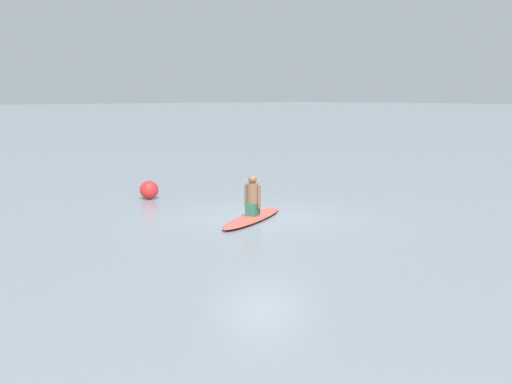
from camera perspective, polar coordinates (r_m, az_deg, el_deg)
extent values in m
plane|color=gray|center=(15.68, 0.64, -2.33)|extent=(400.00, 400.00, 0.00)
ellipsoid|color=#D84C3F|center=(15.36, -0.31, -2.32)|extent=(3.03, 1.88, 0.13)
cube|color=#26664C|center=(15.32, -0.31, -1.54)|extent=(0.40, 0.37, 0.30)
cylinder|color=brown|center=(15.26, -0.31, -0.13)|extent=(0.37, 0.37, 0.50)
sphere|color=brown|center=(15.21, -0.31, 1.14)|extent=(0.20, 0.20, 0.20)
cylinder|color=brown|center=(15.33, -0.89, -0.33)|extent=(0.11, 0.11, 0.55)
cylinder|color=brown|center=(15.20, 0.28, -0.41)|extent=(0.11, 0.11, 0.55)
sphere|color=red|center=(18.71, -9.55, 0.19)|extent=(0.54, 0.54, 0.54)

